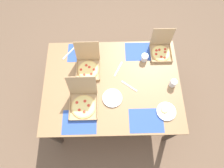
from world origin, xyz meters
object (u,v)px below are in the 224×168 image
at_px(pizza_box_corner_left, 161,50).
at_px(pizza_box_edge_far, 88,66).
at_px(pizza_box_center, 83,102).
at_px(plate_far_right, 112,98).
at_px(plate_near_right, 166,111).
at_px(cup_clear_right, 173,83).
at_px(cup_red, 90,46).
at_px(cup_spare, 145,58).

height_order(pizza_box_corner_left, pizza_box_edge_far, pizza_box_edge_far).
height_order(pizza_box_center, plate_far_right, pizza_box_center).
bearing_deg(plate_near_right, cup_clear_right, 70.30).
relative_size(plate_near_right, cup_clear_right, 2.31).
xyz_separation_m(pizza_box_corner_left, cup_red, (-0.85, 0.06, 0.00)).
xyz_separation_m(plate_far_right, plate_near_right, (0.57, -0.16, 0.00)).
xyz_separation_m(plate_far_right, cup_clear_right, (0.68, 0.15, 0.04)).
distance_m(pizza_box_corner_left, plate_near_right, 0.75).
height_order(pizza_box_edge_far, cup_red, pizza_box_edge_far).
bearing_deg(plate_near_right, plate_far_right, 164.20).
relative_size(pizza_box_corner_left, pizza_box_edge_far, 0.90).
height_order(pizza_box_corner_left, plate_near_right, pizza_box_corner_left).
bearing_deg(pizza_box_edge_far, pizza_box_corner_left, 13.10).
bearing_deg(pizza_box_center, cup_clear_right, 11.41).
height_order(cup_clear_right, cup_red, cup_red).
height_order(pizza_box_corner_left, cup_red, pizza_box_corner_left).
distance_m(pizza_box_corner_left, plate_far_right, 0.84).
distance_m(pizza_box_edge_far, cup_red, 0.27).
distance_m(plate_near_right, cup_spare, 0.67).
height_order(pizza_box_center, cup_red, pizza_box_center).
distance_m(plate_near_right, cup_red, 1.16).
bearing_deg(cup_spare, plate_near_right, -74.57).
height_order(pizza_box_corner_left, cup_clear_right, pizza_box_corner_left).
relative_size(cup_clear_right, cup_red, 0.98).
xyz_separation_m(pizza_box_center, plate_near_right, (0.88, -0.11, -0.04)).
relative_size(pizza_box_corner_left, pizza_box_center, 0.82).
xyz_separation_m(pizza_box_corner_left, pizza_box_center, (-0.91, -0.64, 0.01)).
xyz_separation_m(cup_clear_right, cup_red, (-0.93, 0.51, 0.00)).
xyz_separation_m(pizza_box_center, plate_far_right, (0.31, 0.05, -0.04)).
bearing_deg(pizza_box_corner_left, plate_far_right, -135.48).
height_order(pizza_box_center, plate_near_right, pizza_box_center).
distance_m(pizza_box_center, plate_near_right, 0.89).
xyz_separation_m(plate_far_right, cup_red, (-0.25, 0.65, 0.04)).
distance_m(pizza_box_edge_far, cup_spare, 0.67).
height_order(cup_spare, cup_red, cup_red).
xyz_separation_m(pizza_box_edge_far, plate_near_right, (0.84, -0.55, -0.04)).
bearing_deg(cup_clear_right, cup_red, 151.56).
relative_size(pizza_box_corner_left, cup_spare, 3.28).
bearing_deg(plate_near_right, pizza_box_edge_far, 147.00).
height_order(plate_near_right, cup_spare, cup_spare).
height_order(plate_far_right, cup_red, cup_red).
relative_size(cup_spare, cup_clear_right, 0.98).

